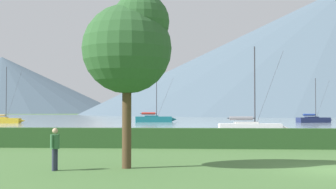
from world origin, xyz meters
TOP-DOWN VIEW (x-y plane):
  - harbor_water at (0.00, 137.00)m, footprint 320.00×246.00m
  - hedge_line at (0.00, 11.00)m, footprint 80.00×1.20m
  - sailboat_slip_1 at (-42.29, 67.82)m, footprint 7.13×2.78m
  - sailboat_slip_3 at (15.41, 77.60)m, footprint 7.41×3.86m
  - sailboat_slip_4 at (-0.79, 31.58)m, footprint 7.39×2.59m
  - sailboat_slip_5 at (-15.79, 78.57)m, footprint 8.53×3.59m
  - person_standing_walker at (-11.22, -0.89)m, footprint 0.36×0.56m
  - park_tree at (-8.45, 0.08)m, footprint 3.64×3.64m
  - distant_hill_central_peak at (-188.51, 408.66)m, footprint 217.36×217.36m

SIDE VIEW (x-z plane):
  - harbor_water at x=0.00m, z-range 0.00..0.00m
  - sailboat_slip_1 at x=-42.29m, z-range -4.59..5.78m
  - sailboat_slip_3 at x=15.41m, z-range -3.72..4.93m
  - sailboat_slip_4 at x=-0.79m, z-range -3.87..5.09m
  - hedge_line at x=0.00m, z-range 0.00..1.24m
  - sailboat_slip_5 at x=-15.79m, z-range -4.03..5.41m
  - person_standing_walker at x=-11.22m, z-range 0.15..1.80m
  - park_tree at x=-8.45m, z-range 1.49..8.61m
  - distant_hill_central_peak at x=-188.51m, z-range 0.00..50.61m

